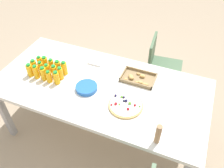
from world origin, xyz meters
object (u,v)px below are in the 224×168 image
juice_bottle_1 (36,72)px  juice_bottle_3 (49,77)px  fruit_pizza (126,105)px  snack_tray (138,78)px  juice_bottle_2 (44,74)px  juice_bottle_14 (64,68)px  juice_bottle_6 (41,68)px  party_table (100,90)px  juice_bottle_10 (40,62)px  juice_bottle_0 (30,70)px  chair_far_right (160,64)px  juice_bottle_12 (52,65)px  juice_bottle_5 (34,66)px  juice_bottle_13 (58,67)px  juice_bottle_4 (56,78)px  plate_stack (87,88)px  juice_bottle_7 (47,70)px  napkin_stack (97,61)px  cardboard_tube (158,134)px  juice_bottle_9 (60,73)px  juice_bottle_8 (54,71)px

juice_bottle_1 → juice_bottle_3: (0.15, -0.00, -0.01)m
fruit_pizza → snack_tray: bearing=90.6°
juice_bottle_2 → juice_bottle_14: bearing=45.9°
juice_bottle_1 → juice_bottle_14: size_ratio=1.00×
juice_bottle_6 → juice_bottle_3: bearing=-28.4°
party_table → juice_bottle_10: bearing=178.6°
juice_bottle_1 → juice_bottle_0: bearing=177.9°
chair_far_right → juice_bottle_14: bearing=-48.3°
juice_bottle_12 → juice_bottle_6: bearing=-136.0°
juice_bottle_0 → juice_bottle_5: 0.07m
chair_far_right → juice_bottle_0: 1.53m
juice_bottle_0 → juice_bottle_13: 0.27m
juice_bottle_4 → plate_stack: size_ratio=0.70×
chair_far_right → juice_bottle_7: (-0.95, -0.94, 0.32)m
chair_far_right → snack_tray: bearing=-13.3°
chair_far_right → plate_stack: bearing=-32.4°
juice_bottle_0 → juice_bottle_5: size_ratio=0.98×
napkin_stack → cardboard_tube: bearing=-40.5°
juice_bottle_2 → chair_far_right: bearing=46.8°
juice_bottle_13 → juice_bottle_1: bearing=-137.2°
juice_bottle_9 → napkin_stack: bearing=60.9°
juice_bottle_4 → cardboard_tube: size_ratio=0.75×
juice_bottle_12 → plate_stack: 0.46m
juice_bottle_9 → snack_tray: size_ratio=0.42×
juice_bottle_2 → juice_bottle_7: 0.07m
snack_tray → juice_bottle_5: bearing=-164.4°
fruit_pizza → juice_bottle_14: bearing=166.2°
juice_bottle_13 → fruit_pizza: (0.78, -0.17, -0.06)m
juice_bottle_3 → juice_bottle_13: (0.01, 0.15, 0.01)m
juice_bottle_7 → plate_stack: size_ratio=0.66×
juice_bottle_8 → cardboard_tube: size_ratio=0.74×
chair_far_right → juice_bottle_1: bearing=-50.7°
juice_bottle_3 → juice_bottle_7: size_ratio=0.99×
juice_bottle_0 → fruit_pizza: (1.02, -0.02, -0.05)m
juice_bottle_1 → cardboard_tube: cardboard_tube is taller
snack_tray → chair_far_right: bearing=82.0°
juice_bottle_13 → juice_bottle_8: bearing=-90.0°
plate_stack → napkin_stack: size_ratio=1.36×
juice_bottle_9 → juice_bottle_12: 0.16m
plate_stack → juice_bottle_13: bearing=163.5°
juice_bottle_5 → cardboard_tube: (1.36, -0.34, 0.03)m
juice_bottle_1 → juice_bottle_5: 0.10m
juice_bottle_2 → juice_bottle_3: 0.07m
party_table → juice_bottle_13: bearing=178.7°
party_table → juice_bottle_6: juice_bottle_6 is taller
fruit_pizza → juice_bottle_2: bearing=178.2°
juice_bottle_2 → juice_bottle_4: (0.14, -0.00, -0.00)m
juice_bottle_9 → juice_bottle_13: bearing=135.6°
party_table → chair_far_right: size_ratio=2.47×
juice_bottle_7 → juice_bottle_8: juice_bottle_8 is taller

